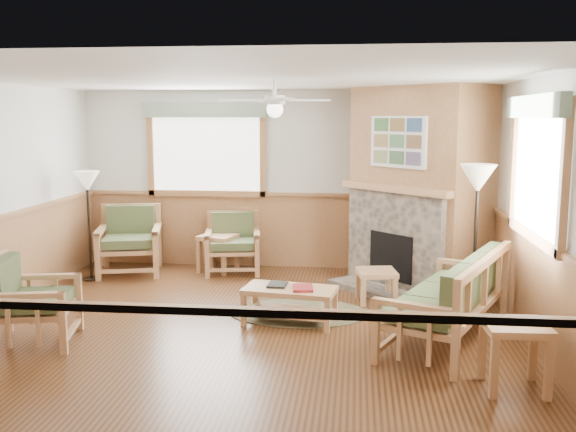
# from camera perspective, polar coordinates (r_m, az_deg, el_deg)

# --- Properties ---
(floor) EXTENTS (6.00, 6.00, 0.01)m
(floor) POSITION_cam_1_polar(r_m,az_deg,el_deg) (7.17, -3.84, -9.97)
(floor) COLOR #4D2B15
(floor) RESTS_ON ground
(ceiling) EXTENTS (6.00, 6.00, 0.01)m
(ceiling) POSITION_cam_1_polar(r_m,az_deg,el_deg) (6.80, -4.08, 12.15)
(ceiling) COLOR white
(ceiling) RESTS_ON floor
(wall_back) EXTENTS (6.00, 0.02, 2.70)m
(wall_back) POSITION_cam_1_polar(r_m,az_deg,el_deg) (9.80, -0.89, 3.25)
(wall_back) COLOR silver
(wall_back) RESTS_ON floor
(wall_front) EXTENTS (6.00, 0.02, 2.70)m
(wall_front) POSITION_cam_1_polar(r_m,az_deg,el_deg) (3.99, -11.54, -5.18)
(wall_front) COLOR silver
(wall_front) RESTS_ON floor
(wall_right) EXTENTS (0.02, 6.00, 2.70)m
(wall_right) POSITION_cam_1_polar(r_m,az_deg,el_deg) (6.99, 21.06, 0.40)
(wall_right) COLOR silver
(wall_right) RESTS_ON floor
(wainscot) EXTENTS (6.00, 6.00, 1.10)m
(wainscot) POSITION_cam_1_polar(r_m,az_deg,el_deg) (7.01, -3.89, -5.67)
(wainscot) COLOR #99683E
(wainscot) RESTS_ON floor
(fireplace) EXTENTS (3.11, 3.11, 2.70)m
(fireplace) POSITION_cam_1_polar(r_m,az_deg,el_deg) (8.82, 11.68, 2.44)
(fireplace) COLOR #99683E
(fireplace) RESTS_ON floor
(window_back) EXTENTS (1.90, 0.16, 1.50)m
(window_back) POSITION_cam_1_polar(r_m,az_deg,el_deg) (9.91, -7.35, 10.07)
(window_back) COLOR white
(window_back) RESTS_ON wall_back
(window_right) EXTENTS (0.16, 1.90, 1.50)m
(window_right) POSITION_cam_1_polar(r_m,az_deg,el_deg) (6.72, 21.72, 10.15)
(window_right) COLOR white
(window_right) RESTS_ON wall_right
(ceiling_fan) EXTENTS (1.59, 1.59, 0.36)m
(ceiling_fan) POSITION_cam_1_polar(r_m,az_deg,el_deg) (7.05, -1.18, 11.73)
(ceiling_fan) COLOR white
(ceiling_fan) RESTS_ON ceiling
(sofa) EXTENTS (2.17, 1.58, 0.93)m
(sofa) POSITION_cam_1_polar(r_m,az_deg,el_deg) (6.85, 13.94, -7.03)
(sofa) COLOR tan
(sofa) RESTS_ON floor
(armchair_back_left) EXTENTS (1.07, 1.07, 0.99)m
(armchair_back_left) POSITION_cam_1_polar(r_m,az_deg,el_deg) (9.75, -13.92, -2.12)
(armchair_back_left) COLOR tan
(armchair_back_left) RESTS_ON floor
(armchair_back_right) EXTENTS (0.91, 0.91, 0.88)m
(armchair_back_right) POSITION_cam_1_polar(r_m,az_deg,el_deg) (9.59, -4.94, -2.40)
(armchair_back_right) COLOR tan
(armchair_back_right) RESTS_ON floor
(armchair_left) EXTENTS (0.96, 0.96, 0.91)m
(armchair_left) POSITION_cam_1_polar(r_m,az_deg,el_deg) (7.08, -21.71, -6.96)
(armchair_left) COLOR tan
(armchair_left) RESTS_ON floor
(coffee_table) EXTENTS (1.09, 0.67, 0.41)m
(coffee_table) POSITION_cam_1_polar(r_m,az_deg,el_deg) (7.27, 0.16, -7.95)
(coffee_table) COLOR tan
(coffee_table) RESTS_ON floor
(end_table_chairs) EXTENTS (0.61, 0.60, 0.56)m
(end_table_chairs) POSITION_cam_1_polar(r_m,az_deg,el_deg) (9.67, -6.25, -3.31)
(end_table_chairs) COLOR tan
(end_table_chairs) RESTS_ON floor
(end_table_sofa) EXTENTS (0.54, 0.52, 0.58)m
(end_table_sofa) POSITION_cam_1_polar(r_m,az_deg,el_deg) (5.88, 19.48, -11.68)
(end_table_sofa) COLOR tan
(end_table_sofa) RESTS_ON floor
(footstool) EXTENTS (0.54, 0.54, 0.41)m
(footstool) POSITION_cam_1_polar(r_m,az_deg,el_deg) (8.14, 7.85, -6.19)
(footstool) COLOR tan
(footstool) RESTS_ON floor
(braided_rug) EXTENTS (2.03, 2.03, 0.01)m
(braided_rug) POSITION_cam_1_polar(r_m,az_deg,el_deg) (7.69, 0.91, -8.56)
(braided_rug) COLOR #4E4930
(braided_rug) RESTS_ON floor
(floor_lamp_left) EXTENTS (0.38, 0.38, 1.56)m
(floor_lamp_left) POSITION_cam_1_polar(r_m,az_deg,el_deg) (9.46, -17.26, -0.83)
(floor_lamp_left) COLOR black
(floor_lamp_left) RESTS_ON floor
(floor_lamp_right) EXTENTS (0.41, 0.41, 1.79)m
(floor_lamp_right) POSITION_cam_1_polar(r_m,az_deg,el_deg) (7.61, 16.30, -2.21)
(floor_lamp_right) COLOR black
(floor_lamp_right) RESTS_ON floor
(book_red) EXTENTS (0.26, 0.33, 0.03)m
(book_red) POSITION_cam_1_polar(r_m,az_deg,el_deg) (7.14, 1.32, -6.30)
(book_red) COLOR maroon
(book_red) RESTS_ON coffee_table
(book_dark) EXTENTS (0.22, 0.28, 0.03)m
(book_dark) POSITION_cam_1_polar(r_m,az_deg,el_deg) (7.29, -0.96, -6.03)
(book_dark) COLOR black
(book_dark) RESTS_ON coffee_table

